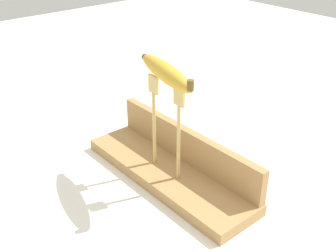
% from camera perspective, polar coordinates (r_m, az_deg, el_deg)
% --- Properties ---
extents(ground_plane, '(3.00, 3.00, 0.00)m').
position_cam_1_polar(ground_plane, '(0.87, 0.00, -7.18)').
color(ground_plane, white).
extents(wooden_board, '(0.41, 0.12, 0.02)m').
position_cam_1_polar(wooden_board, '(0.87, 0.00, -6.53)').
color(wooden_board, '#A87F4C').
rests_on(wooden_board, ground).
extents(board_backstop, '(0.40, 0.02, 0.07)m').
position_cam_1_polar(board_backstop, '(0.87, 2.59, -2.61)').
color(board_backstop, '#A87F4C').
rests_on(board_backstop, wooden_board).
extents(fork_stand_center, '(0.10, 0.01, 0.20)m').
position_cam_1_polar(fork_stand_center, '(0.80, -0.29, 0.90)').
color(fork_stand_center, tan).
rests_on(fork_stand_center, wooden_board).
extents(banana_raised_center, '(0.20, 0.08, 0.04)m').
position_cam_1_polar(banana_raised_center, '(0.76, -0.31, 7.35)').
color(banana_raised_center, gold).
rests_on(banana_raised_center, fork_stand_center).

